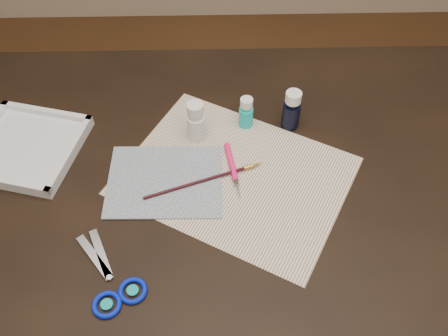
{
  "coord_description": "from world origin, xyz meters",
  "views": [
    {
      "loc": [
        -0.01,
        -0.63,
        1.56
      ],
      "look_at": [
        0.0,
        0.0,
        0.8
      ],
      "focal_mm": 40.0,
      "sensor_mm": 36.0,
      "label": 1
    }
  ],
  "objects_px": {
    "paint_bottle_white": "(196,122)",
    "scissors": "(101,272)",
    "paint_bottle_cyan": "(246,112)",
    "paint_bottle_navy": "(292,110)",
    "paper": "(235,176)",
    "canvas": "(165,181)",
    "palette_tray": "(26,147)"
  },
  "relations": [
    {
      "from": "paint_bottle_white",
      "to": "scissors",
      "type": "height_order",
      "value": "paint_bottle_white"
    },
    {
      "from": "paint_bottle_cyan",
      "to": "scissors",
      "type": "bearing_deg",
      "value": -127.01
    },
    {
      "from": "paint_bottle_navy",
      "to": "scissors",
      "type": "relative_size",
      "value": 0.48
    },
    {
      "from": "paint_bottle_white",
      "to": "scissors",
      "type": "relative_size",
      "value": 0.49
    },
    {
      "from": "paper",
      "to": "scissors",
      "type": "xyz_separation_m",
      "value": [
        -0.25,
        -0.22,
        0.0
      ]
    },
    {
      "from": "paper",
      "to": "canvas",
      "type": "relative_size",
      "value": 1.9
    },
    {
      "from": "paper",
      "to": "palette_tray",
      "type": "height_order",
      "value": "palette_tray"
    },
    {
      "from": "paint_bottle_white",
      "to": "canvas",
      "type": "bearing_deg",
      "value": -117.35
    },
    {
      "from": "canvas",
      "to": "paint_bottle_cyan",
      "type": "height_order",
      "value": "paint_bottle_cyan"
    },
    {
      "from": "paint_bottle_cyan",
      "to": "palette_tray",
      "type": "height_order",
      "value": "paint_bottle_cyan"
    },
    {
      "from": "canvas",
      "to": "scissors",
      "type": "relative_size",
      "value": 1.17
    },
    {
      "from": "palette_tray",
      "to": "canvas",
      "type": "bearing_deg",
      "value": -17.17
    },
    {
      "from": "paper",
      "to": "paint_bottle_navy",
      "type": "distance_m",
      "value": 0.2
    },
    {
      "from": "paint_bottle_white",
      "to": "paint_bottle_navy",
      "type": "relative_size",
      "value": 1.02
    },
    {
      "from": "paper",
      "to": "paint_bottle_white",
      "type": "bearing_deg",
      "value": 125.63
    },
    {
      "from": "paper",
      "to": "paint_bottle_white",
      "type": "relative_size",
      "value": 4.5
    },
    {
      "from": "paper",
      "to": "paint_bottle_cyan",
      "type": "distance_m",
      "value": 0.16
    },
    {
      "from": "canvas",
      "to": "paint_bottle_navy",
      "type": "height_order",
      "value": "paint_bottle_navy"
    },
    {
      "from": "palette_tray",
      "to": "paint_bottle_white",
      "type": "bearing_deg",
      "value": 4.81
    },
    {
      "from": "canvas",
      "to": "scissors",
      "type": "xyz_separation_m",
      "value": [
        -0.1,
        -0.21,
        0.0
      ]
    },
    {
      "from": "paper",
      "to": "paint_bottle_white",
      "type": "distance_m",
      "value": 0.15
    },
    {
      "from": "canvas",
      "to": "scissors",
      "type": "bearing_deg",
      "value": -116.41
    },
    {
      "from": "paper",
      "to": "palette_tray",
      "type": "distance_m",
      "value": 0.46
    },
    {
      "from": "scissors",
      "to": "paint_bottle_navy",
      "type": "bearing_deg",
      "value": -83.71
    },
    {
      "from": "paper",
      "to": "paint_bottle_white",
      "type": "height_order",
      "value": "paint_bottle_white"
    },
    {
      "from": "paint_bottle_cyan",
      "to": "paint_bottle_navy",
      "type": "relative_size",
      "value": 0.8
    },
    {
      "from": "paint_bottle_cyan",
      "to": "scissors",
      "type": "distance_m",
      "value": 0.46
    },
    {
      "from": "paint_bottle_cyan",
      "to": "palette_tray",
      "type": "relative_size",
      "value": 0.36
    },
    {
      "from": "canvas",
      "to": "paint_bottle_cyan",
      "type": "relative_size",
      "value": 3.01
    },
    {
      "from": "paint_bottle_cyan",
      "to": "paint_bottle_navy",
      "type": "distance_m",
      "value": 0.1
    },
    {
      "from": "paper",
      "to": "paint_bottle_cyan",
      "type": "relative_size",
      "value": 5.72
    },
    {
      "from": "paint_bottle_white",
      "to": "paint_bottle_navy",
      "type": "xyz_separation_m",
      "value": [
        0.21,
        0.03,
        -0.0
      ]
    }
  ]
}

